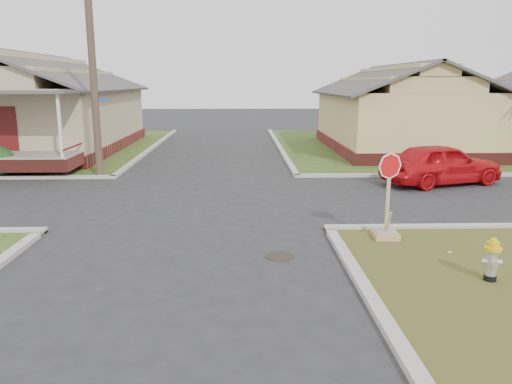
{
  "coord_description": "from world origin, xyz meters",
  "views": [
    {
      "loc": [
        1.37,
        -10.71,
        3.7
      ],
      "look_at": [
        1.74,
        1.0,
        1.1
      ],
      "focal_mm": 35.0,
      "sensor_mm": 36.0,
      "label": 1
    }
  ],
  "objects_px": {
    "stop_sign": "(387,220)",
    "red_sedan": "(441,164)",
    "fire_hydrant": "(492,257)",
    "utility_pole": "(92,55)"
  },
  "relations": [
    {
      "from": "stop_sign",
      "to": "red_sedan",
      "type": "bearing_deg",
      "value": 61.6
    },
    {
      "from": "fire_hydrant",
      "to": "stop_sign",
      "type": "height_order",
      "value": "stop_sign"
    },
    {
      "from": "utility_pole",
      "to": "fire_hydrant",
      "type": "bearing_deg",
      "value": -46.97
    },
    {
      "from": "utility_pole",
      "to": "stop_sign",
      "type": "xyz_separation_m",
      "value": [
        9.02,
        -8.34,
        -4.17
      ]
    },
    {
      "from": "red_sedan",
      "to": "fire_hydrant",
      "type": "bearing_deg",
      "value": 146.23
    },
    {
      "from": "fire_hydrant",
      "to": "red_sedan",
      "type": "distance_m",
      "value": 9.53
    },
    {
      "from": "fire_hydrant",
      "to": "red_sedan",
      "type": "height_order",
      "value": "red_sedan"
    },
    {
      "from": "stop_sign",
      "to": "red_sedan",
      "type": "height_order",
      "value": "stop_sign"
    },
    {
      "from": "utility_pole",
      "to": "stop_sign",
      "type": "relative_size",
      "value": 4.36
    },
    {
      "from": "fire_hydrant",
      "to": "red_sedan",
      "type": "bearing_deg",
      "value": 89.34
    }
  ]
}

